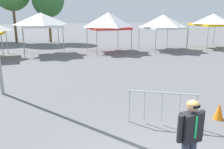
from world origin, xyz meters
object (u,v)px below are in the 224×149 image
(canopy_tent_behind_center, at_px, (213,20))
(tree_behind_tents_left, at_px, (48,0))
(canopy_tent_center, at_px, (108,21))
(canopy_tent_far_left, at_px, (163,22))
(traffic_cone_lot_center, at_px, (219,111))
(person_foreground, at_px, (190,136))
(crowd_barrier_mid_lot, at_px, (162,102))
(canopy_tent_behind_right, at_px, (41,20))

(canopy_tent_behind_center, height_order, tree_behind_tents_left, tree_behind_tents_left)
(canopy_tent_center, distance_m, canopy_tent_far_left, 5.03)
(canopy_tent_behind_center, bearing_deg, traffic_cone_lot_center, -129.02)
(person_foreground, xyz_separation_m, crowd_barrier_mid_lot, (0.75, 2.39, -0.28))
(canopy_tent_far_left, height_order, person_foreground, canopy_tent_far_left)
(canopy_tent_behind_center, xyz_separation_m, tree_behind_tents_left, (-14.44, 9.44, 2.02))
(crowd_barrier_mid_lot, bearing_deg, canopy_tent_behind_right, 101.32)
(traffic_cone_lot_center, bearing_deg, canopy_tent_behind_right, 108.35)
(canopy_tent_behind_right, distance_m, canopy_tent_far_left, 10.60)
(canopy_tent_far_left, distance_m, tree_behind_tents_left, 13.15)
(canopy_tent_behind_right, relative_size, canopy_tent_center, 0.99)
(canopy_tent_behind_right, distance_m, canopy_tent_center, 5.57)
(canopy_tent_behind_center, distance_m, tree_behind_tents_left, 17.37)
(person_foreground, distance_m, crowd_barrier_mid_lot, 2.52)
(canopy_tent_behind_right, xyz_separation_m, traffic_cone_lot_center, (4.91, -14.80, -2.49))
(canopy_tent_center, height_order, person_foreground, canopy_tent_center)
(canopy_tent_behind_right, relative_size, canopy_tent_behind_center, 0.99)
(canopy_tent_far_left, xyz_separation_m, person_foreground, (-8.37, -15.83, -1.52))
(canopy_tent_behind_right, bearing_deg, canopy_tent_center, -5.82)
(canopy_tent_behind_right, distance_m, traffic_cone_lot_center, 15.80)
(canopy_tent_center, relative_size, person_foreground, 1.89)
(canopy_tent_far_left, relative_size, canopy_tent_behind_center, 1.02)
(canopy_tent_behind_right, bearing_deg, canopy_tent_behind_center, -6.10)
(canopy_tent_behind_center, bearing_deg, crowd_barrier_mid_lot, -134.39)
(traffic_cone_lot_center, bearing_deg, canopy_tent_far_left, 67.62)
(canopy_tent_behind_right, relative_size, crowd_barrier_mid_lot, 1.81)
(canopy_tent_far_left, bearing_deg, traffic_cone_lot_center, -112.38)
(canopy_tent_far_left, xyz_separation_m, canopy_tent_behind_center, (5.02, -0.52, 0.13))
(canopy_tent_center, bearing_deg, person_foreground, -101.60)
(person_foreground, bearing_deg, canopy_tent_far_left, 62.14)
(tree_behind_tents_left, bearing_deg, person_foreground, -87.56)
(person_foreground, distance_m, traffic_cone_lot_center, 3.58)
(person_foreground, relative_size, tree_behind_tents_left, 0.27)
(canopy_tent_center, height_order, traffic_cone_lot_center, canopy_tent_center)
(crowd_barrier_mid_lot, relative_size, traffic_cone_lot_center, 3.40)
(canopy_tent_behind_right, relative_size, traffic_cone_lot_center, 6.13)
(canopy_tent_behind_right, height_order, canopy_tent_behind_center, canopy_tent_behind_right)
(tree_behind_tents_left, relative_size, crowd_barrier_mid_lot, 3.59)
(canopy_tent_far_left, xyz_separation_m, traffic_cone_lot_center, (-5.63, -13.66, -2.28))
(canopy_tent_center, distance_m, traffic_cone_lot_center, 14.45)
(canopy_tent_far_left, height_order, crowd_barrier_mid_lot, canopy_tent_far_left)
(canopy_tent_behind_right, xyz_separation_m, canopy_tent_far_left, (10.54, -1.14, -0.22))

